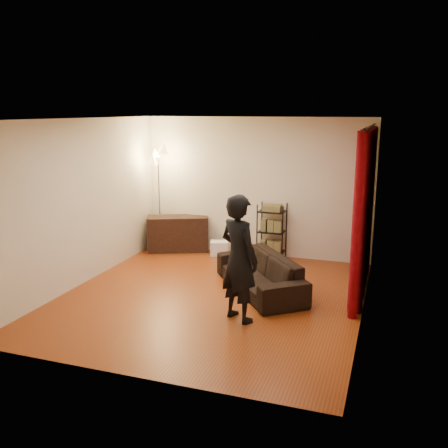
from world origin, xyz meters
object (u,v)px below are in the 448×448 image
at_px(sofa, 260,273).
at_px(storage_boxes, 219,248).
at_px(media_cabinet, 178,234).
at_px(wire_shelf, 272,232).
at_px(floor_lamp, 159,201).
at_px(person, 239,258).

relative_size(sofa, storage_boxes, 5.73).
xyz_separation_m(media_cabinet, wire_shelf, (1.95, 0.05, 0.19)).
bearing_deg(floor_lamp, storage_boxes, 6.31).
bearing_deg(person, sofa, -59.66).
xyz_separation_m(media_cabinet, storage_boxes, (0.91, -0.05, -0.21)).
height_order(person, floor_lamp, floor_lamp).
distance_m(wire_shelf, floor_lamp, 2.33).
height_order(sofa, storage_boxes, sofa).
relative_size(wire_shelf, floor_lamp, 0.52).
distance_m(storage_boxes, wire_shelf, 1.12).
relative_size(media_cabinet, wire_shelf, 1.13).
bearing_deg(wire_shelf, person, -99.98).
bearing_deg(floor_lamp, wire_shelf, 5.88).
xyz_separation_m(sofa, person, (0.01, -1.17, 0.59)).
height_order(sofa, floor_lamp, floor_lamp).
distance_m(sofa, person, 1.31).
bearing_deg(sofa, person, -37.77).
relative_size(sofa, media_cabinet, 1.62).
bearing_deg(floor_lamp, sofa, -31.51).
relative_size(storage_boxes, wire_shelf, 0.32).
height_order(wire_shelf, floor_lamp, floor_lamp).
bearing_deg(sofa, storage_boxes, 179.28).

